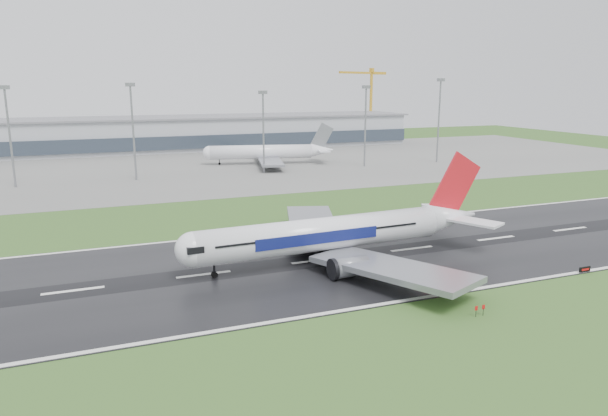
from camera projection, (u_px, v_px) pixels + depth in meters
name	position (u px, v px, depth m)	size (l,w,h in m)	color
ground	(315.00, 261.00, 97.53)	(520.00, 520.00, 0.00)	#2E531E
runway	(315.00, 261.00, 97.52)	(400.00, 45.00, 0.10)	black
apron	(191.00, 166.00, 211.06)	(400.00, 130.00, 0.08)	slate
terminal	(169.00, 134.00, 263.92)	(240.00, 36.00, 15.00)	#979BA2
main_airliner	(343.00, 212.00, 96.27)	(59.04, 56.23, 17.43)	white
parked_airliner	(266.00, 144.00, 215.30)	(52.54, 48.92, 15.40)	white
tower_crane	(371.00, 103.00, 316.62)	(40.56, 2.21, 40.37)	gold
runway_sign	(585.00, 270.00, 91.42)	(2.30, 0.26, 1.04)	black
floodmast_1	(10.00, 139.00, 164.47)	(0.64, 0.64, 29.43)	gray
floodmast_2	(133.00, 134.00, 177.05)	(0.64, 0.64, 30.20)	gray
floodmast_3	(263.00, 134.00, 193.00)	(0.64, 0.64, 27.59)	gray
floodmast_4	(365.00, 128.00, 207.15)	(0.64, 0.64, 29.36)	gray
floodmast_5	(439.00, 122.00, 218.57)	(0.64, 0.64, 32.03)	gray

